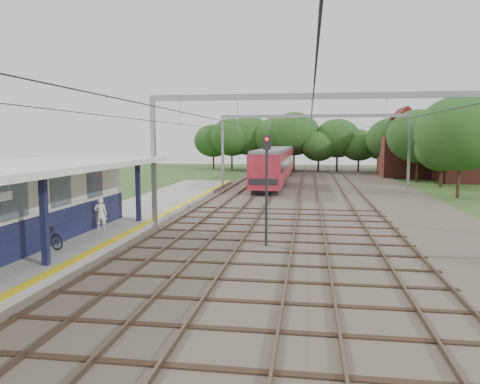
{
  "coord_description": "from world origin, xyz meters",
  "views": [
    {
      "loc": [
        3.15,
        -8.8,
        4.72
      ],
      "look_at": [
        -0.9,
        18.56,
        1.6
      ],
      "focal_mm": 35.0,
      "sensor_mm": 36.0,
      "label": 1
    }
  ],
  "objects_px": {
    "train": "(278,162)",
    "signal_post": "(267,175)",
    "person": "(101,214)",
    "bicycle": "(47,236)"
  },
  "relations": [
    {
      "from": "bicycle",
      "to": "signal_post",
      "type": "relative_size",
      "value": 0.36
    },
    {
      "from": "person",
      "to": "train",
      "type": "xyz_separation_m",
      "value": [
        6.27,
        33.8,
        0.89
      ]
    },
    {
      "from": "bicycle",
      "to": "train",
      "type": "bearing_deg",
      "value": 7.78
    },
    {
      "from": "train",
      "to": "signal_post",
      "type": "height_order",
      "value": "signal_post"
    },
    {
      "from": "signal_post",
      "to": "person",
      "type": "bearing_deg",
      "value": 167.27
    },
    {
      "from": "person",
      "to": "bicycle",
      "type": "relative_size",
      "value": 0.91
    },
    {
      "from": "signal_post",
      "to": "train",
      "type": "bearing_deg",
      "value": 88.02
    },
    {
      "from": "person",
      "to": "bicycle",
      "type": "distance_m",
      "value": 4.04
    },
    {
      "from": "train",
      "to": "signal_post",
      "type": "distance_m",
      "value": 34.96
    },
    {
      "from": "bicycle",
      "to": "train",
      "type": "relative_size",
      "value": 0.05
    }
  ]
}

